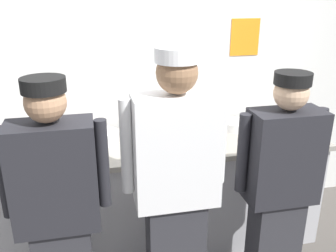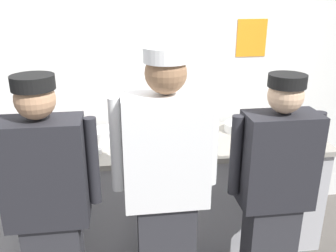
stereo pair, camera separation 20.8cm
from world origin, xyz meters
name	(u,v)px [view 1 (the left image)]	position (x,y,z in m)	size (l,w,h in m)	color
wall_back	(148,68)	(0.00, 0.90, 1.39)	(4.11, 0.11, 2.79)	silver
prep_counter	(160,192)	(0.00, 0.40, 0.46)	(2.62, 0.75, 0.91)	#B2B2B7
chef_near_left	(59,211)	(-0.72, -0.37, 0.87)	(0.59, 0.24, 1.63)	#2D2D33
chef_center	(176,186)	(-0.05, -0.36, 0.94)	(0.63, 0.24, 1.76)	#2D2D33
chef_far_right	(280,187)	(0.64, -0.35, 0.85)	(0.58, 0.24, 1.59)	#2D2D33
plate_stack_front	(236,125)	(0.69, 0.53, 0.94)	(0.24, 0.24, 0.07)	white
plate_stack_rear	(104,137)	(-0.42, 0.46, 0.96)	(0.22, 0.22, 0.10)	white
mixing_bowl_steel	(186,129)	(0.24, 0.46, 0.97)	(0.40, 0.40, 0.12)	#B7BABF
sheet_tray	(31,153)	(-0.96, 0.36, 0.92)	(0.41, 0.33, 0.02)	#B7BABF
squeeze_bottle_primary	(71,136)	(-0.67, 0.45, 0.99)	(0.06, 0.06, 0.18)	red
ramekin_red_sauce	(286,134)	(1.03, 0.28, 0.93)	(0.09, 0.09, 0.04)	white
ramekin_yellow_sauce	(96,153)	(-0.49, 0.25, 0.93)	(0.11, 0.11, 0.04)	white
ramekin_green_sauce	(247,139)	(0.67, 0.24, 0.93)	(0.09, 0.09, 0.04)	white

